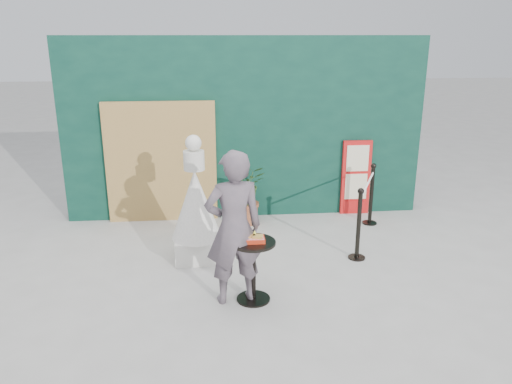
% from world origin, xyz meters
% --- Properties ---
extents(ground, '(60.00, 60.00, 0.00)m').
position_xyz_m(ground, '(0.00, 0.00, 0.00)').
color(ground, '#ADAAA5').
rests_on(ground, ground).
extents(back_wall, '(6.00, 0.30, 3.00)m').
position_xyz_m(back_wall, '(0.00, 3.15, 1.50)').
color(back_wall, '#0A2E26').
rests_on(back_wall, ground).
extents(bamboo_fence, '(1.80, 0.08, 2.00)m').
position_xyz_m(bamboo_fence, '(-1.40, 2.94, 1.00)').
color(bamboo_fence, tan).
rests_on(bamboo_fence, ground).
extents(woman, '(0.73, 0.54, 1.83)m').
position_xyz_m(woman, '(-0.35, 0.14, 0.91)').
color(woman, '#63555E').
rests_on(woman, ground).
extents(menu_board, '(0.50, 0.07, 1.30)m').
position_xyz_m(menu_board, '(1.90, 2.95, 0.65)').
color(menu_board, red).
rests_on(menu_board, ground).
extents(statue, '(0.69, 0.69, 1.76)m').
position_xyz_m(statue, '(-0.81, 1.34, 0.72)').
color(statue, silver).
rests_on(statue, ground).
extents(cafe_table, '(0.52, 0.52, 0.75)m').
position_xyz_m(cafe_table, '(-0.13, 0.13, 0.50)').
color(cafe_table, black).
rests_on(cafe_table, ground).
extents(food_basket, '(0.26, 0.19, 0.11)m').
position_xyz_m(food_basket, '(-0.13, 0.13, 0.79)').
color(food_basket, red).
rests_on(food_basket, cafe_table).
extents(planter, '(0.59, 0.51, 1.00)m').
position_xyz_m(planter, '(-0.01, 2.66, 0.58)').
color(planter, '#995132').
rests_on(planter, ground).
extents(stanchion_barrier, '(0.84, 1.54, 1.03)m').
position_xyz_m(stanchion_barrier, '(1.72, 1.78, 0.49)').
color(stanchion_barrier, black).
rests_on(stanchion_barrier, ground).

